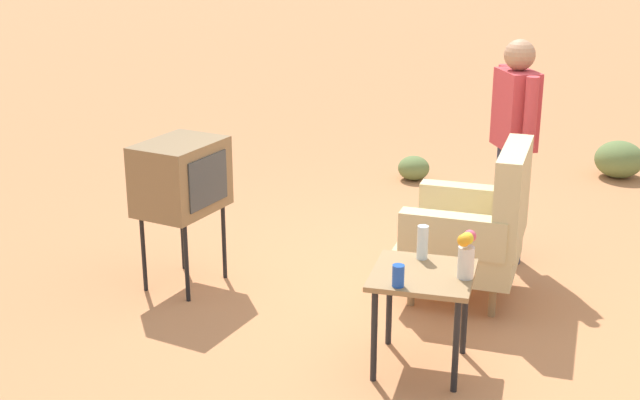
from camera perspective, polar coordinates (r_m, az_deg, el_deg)
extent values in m
plane|color=#C17A4C|center=(6.00, 7.65, -6.22)|extent=(60.00, 60.00, 0.00)
cylinder|color=#937047|center=(6.28, 7.07, -3.95)|extent=(0.05, 0.05, 0.22)
cylinder|color=#937047|center=(5.80, 6.02, -5.88)|extent=(0.05, 0.05, 0.22)
cylinder|color=#937047|center=(6.21, 11.90, -4.49)|extent=(0.05, 0.05, 0.22)
cylinder|color=#937047|center=(5.72, 11.26, -6.48)|extent=(0.05, 0.05, 0.22)
cube|color=#CCB784|center=(5.91, 9.16, -3.30)|extent=(0.80, 0.80, 0.20)
cube|color=#CCB784|center=(5.74, 12.53, 0.26)|extent=(0.77, 0.20, 0.64)
cube|color=#CCB784|center=(6.13, 9.77, -0.24)|extent=(0.18, 0.69, 0.26)
cube|color=#CCB784|center=(5.53, 8.74, -2.27)|extent=(0.18, 0.69, 0.26)
cylinder|color=black|center=(5.22, 4.58, -6.68)|extent=(0.04, 0.04, 0.55)
cylinder|color=black|center=(4.82, 3.57, -8.88)|extent=(0.04, 0.04, 0.55)
cylinder|color=black|center=(5.17, 9.50, -7.16)|extent=(0.04, 0.04, 0.55)
cylinder|color=black|center=(4.77, 8.93, -9.43)|extent=(0.04, 0.04, 0.55)
cube|color=#937047|center=(4.87, 6.77, -4.91)|extent=(0.56, 0.56, 0.03)
cylinder|color=black|center=(5.82, -8.77, -4.10)|extent=(0.03, 0.03, 0.55)
cylinder|color=black|center=(6.15, -6.33, -2.73)|extent=(0.03, 0.03, 0.55)
cylinder|color=black|center=(6.03, -11.52, -3.45)|extent=(0.03, 0.03, 0.55)
cylinder|color=black|center=(6.35, -9.02, -2.16)|extent=(0.03, 0.03, 0.55)
cube|color=olive|center=(5.92, -9.14, 1.55)|extent=(0.68, 0.56, 0.48)
cube|color=#383D3F|center=(5.79, -7.36, 1.25)|extent=(0.41, 0.11, 0.34)
cylinder|color=#2D3347|center=(6.66, 11.96, 0.05)|extent=(0.14, 0.14, 0.86)
cylinder|color=#2D3347|center=(6.49, 12.66, -0.49)|extent=(0.14, 0.14, 0.86)
cube|color=#BC383D|center=(6.39, 12.74, 5.83)|extent=(0.42, 0.36, 0.56)
cylinder|color=#BC383D|center=(6.59, 11.91, 6.53)|extent=(0.09, 0.09, 0.50)
cylinder|color=#BC383D|center=(6.17, 13.67, 5.58)|extent=(0.09, 0.09, 0.50)
sphere|color=#A37556|center=(6.31, 12.99, 9.28)|extent=(0.22, 0.22, 0.22)
cylinder|color=blue|center=(4.65, 5.16, -4.98)|extent=(0.07, 0.07, 0.12)
cylinder|color=silver|center=(5.01, 6.78, -2.79)|extent=(0.06, 0.06, 0.20)
cylinder|color=silver|center=(4.79, 9.56, -4.07)|extent=(0.09, 0.09, 0.18)
sphere|color=yellow|center=(4.74, 9.65, -2.51)|extent=(0.07, 0.07, 0.07)
sphere|color=#E04C66|center=(4.78, 9.82, -2.35)|extent=(0.07, 0.07, 0.07)
sphere|color=orange|center=(4.71, 9.43, -2.64)|extent=(0.07, 0.07, 0.07)
ellipsoid|color=olive|center=(8.97, 19.06, 2.55)|extent=(0.47, 0.47, 0.36)
ellipsoid|color=olive|center=(8.46, 6.18, 2.10)|extent=(0.30, 0.30, 0.24)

